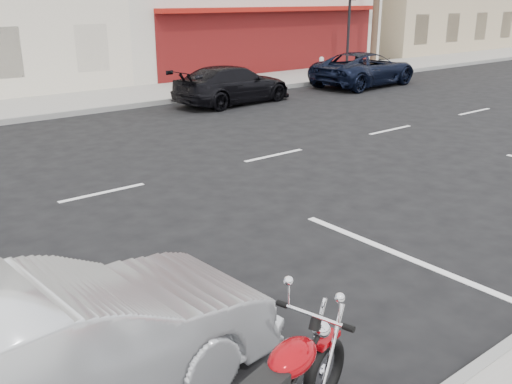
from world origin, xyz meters
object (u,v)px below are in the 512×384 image
at_px(motorcycle, 326,356).
at_px(car_far, 233,85).
at_px(traffic_light, 350,15).
at_px(fire_hydrant, 321,65).
at_px(suv_far, 365,69).
at_px(sedan_silver, 53,354).

relative_size(motorcycle, car_far, 0.44).
height_order(motorcycle, car_far, car_far).
bearing_deg(traffic_light, fire_hydrant, 173.64).
distance_m(traffic_light, motorcycle, 22.08).
distance_m(suv_far, car_far, 6.29).
distance_m(traffic_light, car_far, 8.94).
distance_m(motorcycle, sedan_silver, 2.20).
xyz_separation_m(motorcycle, suv_far, (14.33, 11.95, 0.21)).
relative_size(traffic_light, car_far, 0.90).
bearing_deg(motorcycle, suv_far, 24.83).
bearing_deg(traffic_light, sedan_silver, -143.51).
xyz_separation_m(sedan_silver, suv_far, (16.17, 10.76, 0.02)).
bearing_deg(fire_hydrant, traffic_light, -6.36).
distance_m(traffic_light, suv_far, 3.90).
distance_m(fire_hydrant, suv_far, 2.93).
bearing_deg(motorcycle, car_far, 41.29).
relative_size(sedan_silver, car_far, 0.91).
xyz_separation_m(suv_far, car_far, (-6.28, 0.10, -0.04)).
bearing_deg(car_far, suv_far, -96.15).
bearing_deg(motorcycle, sedan_silver, 132.32).
relative_size(motorcycle, sedan_silver, 0.49).
relative_size(motorcycle, suv_far, 0.40).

